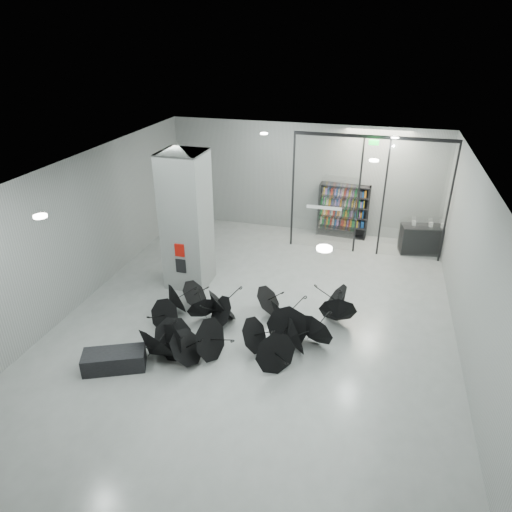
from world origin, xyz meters
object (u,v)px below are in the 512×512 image
(shop_counter, at_px, (425,239))
(bench, at_px, (114,360))
(bookshelf, at_px, (343,211))
(column, at_px, (187,221))
(umbrella_cluster, at_px, (239,327))

(shop_counter, bearing_deg, bench, -140.98)
(bookshelf, distance_m, shop_counter, 3.00)
(column, relative_size, shop_counter, 2.46)
(column, relative_size, bench, 2.92)
(column, bearing_deg, bookshelf, 49.48)
(column, xyz_separation_m, bookshelf, (4.06, 4.75, -1.01))
(bookshelf, bearing_deg, umbrella_cluster, -100.18)
(bookshelf, distance_m, umbrella_cluster, 7.32)
(shop_counter, bearing_deg, bookshelf, 155.86)
(column, height_order, bookshelf, column)
(bench, height_order, umbrella_cluster, umbrella_cluster)
(column, distance_m, umbrella_cluster, 3.65)
(column, height_order, bench, column)
(bench, xyz_separation_m, umbrella_cluster, (2.37, 1.86, 0.08))
(bench, bearing_deg, umbrella_cluster, 14.07)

